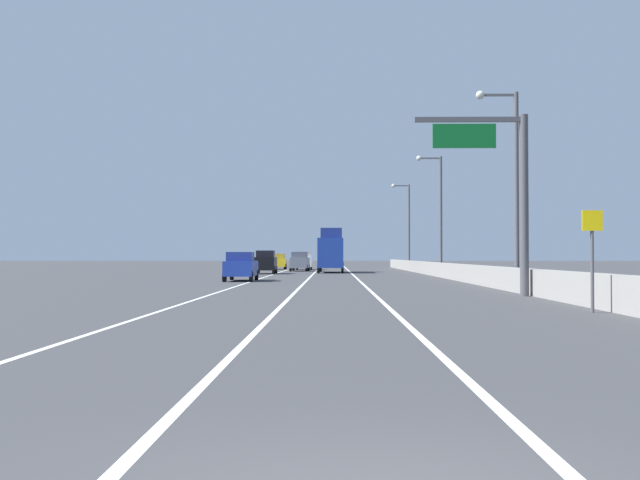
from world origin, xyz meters
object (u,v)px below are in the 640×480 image
(overhead_sign_gantry, at_px, (506,181))
(lamp_post_right_third, at_px, (438,207))
(car_gray_0, at_px, (300,262))
(car_black_2, at_px, (266,262))
(speed_advisory_sign, at_px, (592,253))
(car_yellow_4, at_px, (278,262))
(box_truck, at_px, (331,252))
(car_white_1, at_px, (304,261))
(lamp_post_right_second, at_px, (511,175))
(car_blue_3, at_px, (241,266))
(lamp_post_right_fourth, at_px, (407,220))

(overhead_sign_gantry, height_order, lamp_post_right_third, lamp_post_right_third)
(car_gray_0, bearing_deg, lamp_post_right_third, -54.90)
(car_black_2, bearing_deg, car_gray_0, 77.36)
(speed_advisory_sign, distance_m, car_black_2, 47.69)
(overhead_sign_gantry, distance_m, car_yellow_4, 59.98)
(car_gray_0, height_order, box_truck, box_truck)
(speed_advisory_sign, height_order, car_white_1, speed_advisory_sign)
(car_yellow_4, bearing_deg, car_black_2, -88.93)
(lamp_post_right_second, bearing_deg, lamp_post_right_third, 90.53)
(lamp_post_right_second, xyz_separation_m, car_blue_3, (-14.98, 11.31, -4.79))
(lamp_post_right_fourth, bearing_deg, speed_advisory_sign, -90.93)
(car_gray_0, xyz_separation_m, box_truck, (3.33, -6.49, 1.00))
(speed_advisory_sign, height_order, car_gray_0, speed_advisory_sign)
(car_black_2, height_order, box_truck, box_truck)
(overhead_sign_gantry, relative_size, car_black_2, 1.78)
(lamp_post_right_third, height_order, car_white_1, lamp_post_right_third)
(car_yellow_4, bearing_deg, car_white_1, -34.71)
(overhead_sign_gantry, bearing_deg, speed_advisory_sign, -87.13)
(lamp_post_right_second, bearing_deg, car_gray_0, 106.57)
(box_truck, bearing_deg, lamp_post_right_fourth, 57.11)
(car_blue_3, height_order, box_truck, box_truck)
(lamp_post_right_third, bearing_deg, car_white_1, 115.69)
(lamp_post_right_fourth, relative_size, car_blue_3, 2.14)
(car_yellow_4, distance_m, box_truck, 17.54)
(speed_advisory_sign, relative_size, lamp_post_right_second, 0.30)
(overhead_sign_gantry, height_order, car_black_2, overhead_sign_gantry)
(car_white_1, relative_size, car_blue_3, 0.87)
(car_black_2, bearing_deg, speed_advisory_sign, -73.37)
(speed_advisory_sign, distance_m, lamp_post_right_fourth, 64.47)
(speed_advisory_sign, distance_m, car_white_1, 65.82)
(lamp_post_right_second, bearing_deg, car_yellow_4, 106.64)
(lamp_post_right_fourth, relative_size, car_yellow_4, 2.47)
(overhead_sign_gantry, height_order, speed_advisory_sign, overhead_sign_gantry)
(car_white_1, bearing_deg, box_truck, -77.42)
(overhead_sign_gantry, distance_m, lamp_post_right_fourth, 55.54)
(box_truck, bearing_deg, car_blue_3, -103.80)
(car_black_2, height_order, car_blue_3, car_black_2)
(lamp_post_right_second, relative_size, car_blue_3, 2.14)
(lamp_post_right_third, distance_m, car_gray_0, 21.74)
(speed_advisory_sign, distance_m, car_blue_3, 30.08)
(speed_advisory_sign, height_order, box_truck, box_truck)
(car_white_1, relative_size, box_truck, 0.52)
(lamp_post_right_third, bearing_deg, car_gray_0, 125.10)
(lamp_post_right_third, height_order, car_black_2, lamp_post_right_third)
(car_gray_0, distance_m, car_white_1, 7.62)
(car_black_2, bearing_deg, lamp_post_right_third, -21.27)
(car_gray_0, xyz_separation_m, car_yellow_4, (-3.00, 9.83, -0.09))
(car_gray_0, xyz_separation_m, car_black_2, (-2.60, -11.60, 0.03))
(car_blue_3, bearing_deg, lamp_post_right_third, 41.61)
(lamp_post_right_fourth, bearing_deg, car_blue_3, -111.32)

